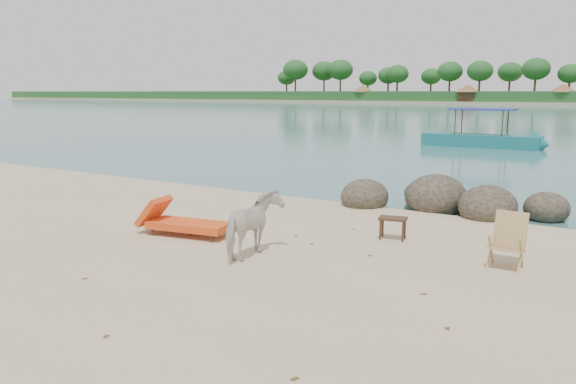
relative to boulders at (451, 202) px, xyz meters
name	(u,v)px	position (x,y,z in m)	size (l,w,h in m)	color
boulders	(451,202)	(0.00, 0.00, 0.00)	(6.38, 2.97, 1.17)	#302920
cow	(254,227)	(-1.82, -6.06, 0.36)	(0.64, 1.40, 1.18)	silver
side_table	(393,230)	(-0.15, -3.55, 0.00)	(0.56, 0.36, 0.45)	#342315
lounge_chair	(189,222)	(-3.87, -5.54, 0.09)	(2.17, 0.76, 0.65)	red
deck_chair	(506,243)	(2.19, -4.28, 0.24)	(0.59, 0.65, 0.93)	tan
boat_near	(482,115)	(-3.69, 18.12, 1.49)	(7.07, 1.59, 3.43)	#17686B
dead_leaves	(246,265)	(-1.67, -6.50, -0.23)	(8.85, 6.71, 0.00)	brown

